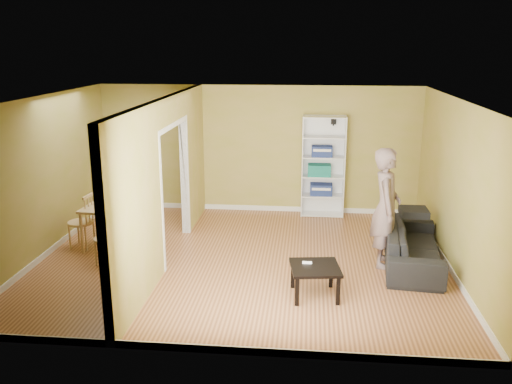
{
  "coord_description": "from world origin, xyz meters",
  "views": [
    {
      "loc": [
        1.02,
        -8.11,
        3.4
      ],
      "look_at": [
        0.2,
        0.2,
        1.1
      ],
      "focal_mm": 38.0,
      "sensor_mm": 36.0,
      "label": 1
    }
  ],
  "objects_px": {
    "person": "(387,198)",
    "chair_near": "(106,237)",
    "sofa": "(413,240)",
    "coffee_table": "(315,271)",
    "chair_far": "(137,211)",
    "chair_left": "(81,221)",
    "dining_table": "(120,211)",
    "bookshelf": "(323,166)"
  },
  "relations": [
    {
      "from": "dining_table",
      "to": "chair_left",
      "type": "relative_size",
      "value": 1.25
    },
    {
      "from": "chair_near",
      "to": "chair_far",
      "type": "relative_size",
      "value": 0.95
    },
    {
      "from": "person",
      "to": "chair_near",
      "type": "xyz_separation_m",
      "value": [
        -4.37,
        -0.39,
        -0.67
      ]
    },
    {
      "from": "sofa",
      "to": "chair_left",
      "type": "xyz_separation_m",
      "value": [
        -5.52,
        0.2,
        0.07
      ]
    },
    {
      "from": "dining_table",
      "to": "chair_far",
      "type": "xyz_separation_m",
      "value": [
        0.09,
        0.64,
        -0.2
      ]
    },
    {
      "from": "bookshelf",
      "to": "coffee_table",
      "type": "relative_size",
      "value": 3.06
    },
    {
      "from": "person",
      "to": "bookshelf",
      "type": "xyz_separation_m",
      "value": [
        -0.92,
        2.54,
        -0.09
      ]
    },
    {
      "from": "dining_table",
      "to": "coffee_table",
      "type": "bearing_deg",
      "value": -24.86
    },
    {
      "from": "sofa",
      "to": "person",
      "type": "height_order",
      "value": "person"
    },
    {
      "from": "coffee_table",
      "to": "chair_left",
      "type": "xyz_separation_m",
      "value": [
        -3.97,
        1.49,
        0.1
      ]
    },
    {
      "from": "chair_left",
      "to": "chair_far",
      "type": "xyz_separation_m",
      "value": [
        0.77,
        0.67,
        -0.01
      ]
    },
    {
      "from": "dining_table",
      "to": "chair_left",
      "type": "bearing_deg",
      "value": -177.43
    },
    {
      "from": "sofa",
      "to": "bookshelf",
      "type": "height_order",
      "value": "bookshelf"
    },
    {
      "from": "coffee_table",
      "to": "bookshelf",
      "type": "bearing_deg",
      "value": 87.45
    },
    {
      "from": "sofa",
      "to": "chair_left",
      "type": "height_order",
      "value": "chair_left"
    },
    {
      "from": "person",
      "to": "coffee_table",
      "type": "height_order",
      "value": "person"
    },
    {
      "from": "person",
      "to": "chair_left",
      "type": "height_order",
      "value": "person"
    },
    {
      "from": "chair_left",
      "to": "chair_far",
      "type": "height_order",
      "value": "chair_left"
    },
    {
      "from": "bookshelf",
      "to": "chair_left",
      "type": "bearing_deg",
      "value": -151.12
    },
    {
      "from": "chair_left",
      "to": "dining_table",
      "type": "bearing_deg",
      "value": 97.71
    },
    {
      "from": "sofa",
      "to": "chair_far",
      "type": "height_order",
      "value": "chair_far"
    },
    {
      "from": "chair_left",
      "to": "bookshelf",
      "type": "bearing_deg",
      "value": 124.02
    },
    {
      "from": "sofa",
      "to": "chair_far",
      "type": "distance_m",
      "value": 4.82
    },
    {
      "from": "person",
      "to": "bookshelf",
      "type": "relative_size",
      "value": 1.09
    },
    {
      "from": "coffee_table",
      "to": "chair_left",
      "type": "distance_m",
      "value": 4.25
    },
    {
      "from": "person",
      "to": "chair_near",
      "type": "height_order",
      "value": "person"
    },
    {
      "from": "person",
      "to": "dining_table",
      "type": "height_order",
      "value": "person"
    },
    {
      "from": "bookshelf",
      "to": "chair_far",
      "type": "relative_size",
      "value": 2.19
    },
    {
      "from": "coffee_table",
      "to": "dining_table",
      "type": "relative_size",
      "value": 0.56
    },
    {
      "from": "bookshelf",
      "to": "coffee_table",
      "type": "height_order",
      "value": "bookshelf"
    },
    {
      "from": "sofa",
      "to": "coffee_table",
      "type": "relative_size",
      "value": 3.22
    },
    {
      "from": "bookshelf",
      "to": "dining_table",
      "type": "xyz_separation_m",
      "value": [
        -3.46,
        -2.25,
        -0.35
      ]
    },
    {
      "from": "person",
      "to": "dining_table",
      "type": "relative_size",
      "value": 1.87
    },
    {
      "from": "coffee_table",
      "to": "chair_near",
      "type": "bearing_deg",
      "value": 165.56
    },
    {
      "from": "person",
      "to": "dining_table",
      "type": "xyz_separation_m",
      "value": [
        -4.37,
        0.29,
        -0.44
      ]
    },
    {
      "from": "dining_table",
      "to": "chair_far",
      "type": "distance_m",
      "value": 0.67
    },
    {
      "from": "chair_near",
      "to": "sofa",
      "type": "bearing_deg",
      "value": 5.4
    },
    {
      "from": "bookshelf",
      "to": "dining_table",
      "type": "height_order",
      "value": "bookshelf"
    },
    {
      "from": "coffee_table",
      "to": "chair_near",
      "type": "distance_m",
      "value": 3.39
    },
    {
      "from": "bookshelf",
      "to": "chair_left",
      "type": "relative_size",
      "value": 2.14
    },
    {
      "from": "chair_left",
      "to": "chair_near",
      "type": "height_order",
      "value": "chair_left"
    },
    {
      "from": "person",
      "to": "bookshelf",
      "type": "height_order",
      "value": "person"
    }
  ]
}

